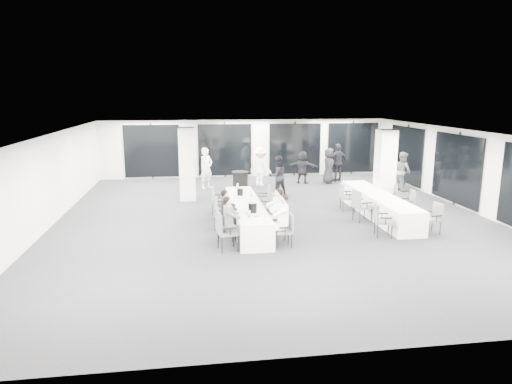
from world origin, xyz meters
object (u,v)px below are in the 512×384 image
chair_side_right_near (434,216)px  ice_bucket_near (253,208)px  chair_main_left_mid (220,211)px  chair_main_right_mid (275,213)px  chair_main_left_second (222,222)px  chair_main_right_near (286,228)px  chair_main_left_near (224,229)px  standing_guest_c (261,164)px  chair_main_left_fourth (218,205)px  chair_side_right_far (391,195)px  chair_side_right_mid (408,203)px  chair_main_right_far (265,197)px  standing_guest_b (277,173)px  chair_side_left_far (345,195)px  standing_guest_e (329,163)px  banquet_table_side (378,205)px  standing_guest_a (206,165)px  standing_guest_g (187,160)px  chair_side_left_near (381,218)px  chair_main_right_second (281,220)px  standing_guest_f (303,165)px  standing_guest_h (402,169)px  banquet_table_main (246,214)px  cocktail_table (240,183)px  chair_side_left_mid (360,204)px  chair_main_right_fourth (269,205)px  ice_bucket_far (240,192)px  chair_main_left_far (216,198)px  standing_guest_d (338,160)px

chair_side_right_near → ice_bucket_near: (-5.31, 0.32, 0.37)m
chair_main_left_mid → chair_main_right_mid: size_ratio=1.11×
chair_main_left_second → chair_main_right_near: bearing=69.1°
chair_main_left_near → ice_bucket_near: size_ratio=3.70×
standing_guest_c → chair_main_right_mid: bearing=130.0°
chair_main_left_mid → chair_main_left_fourth: (0.00, 0.83, -0.02)m
chair_side_right_near → chair_side_right_far: 2.93m
chair_side_right_mid → chair_main_right_mid: bearing=108.1°
chair_main_right_far → standing_guest_b: size_ratio=0.53×
chair_side_left_far → standing_guest_e: size_ratio=0.52×
chair_main_left_fourth → chair_main_right_near: chair_main_left_fourth is taller
ice_bucket_near → banquet_table_side: bearing=21.2°
standing_guest_a → standing_guest_g: size_ratio=0.98×
chair_side_left_near → chair_main_right_second: bearing=-83.9°
chair_side_left_far → standing_guest_f: size_ratio=0.56×
chair_main_right_second → standing_guest_a: size_ratio=0.47×
chair_side_right_mid → standing_guest_h: size_ratio=0.51×
banquet_table_main → chair_side_right_far: bearing=14.9°
cocktail_table → chair_main_left_near: size_ratio=0.96×
chair_side_left_mid → chair_side_right_mid: bearing=82.4°
standing_guest_f → standing_guest_h: bearing=-176.5°
chair_main_right_near → chair_main_right_far: 3.61m
cocktail_table → chair_main_right_mid: (0.54, -4.82, 0.00)m
standing_guest_c → cocktail_table: bearing=104.3°
chair_main_right_fourth → ice_bucket_far: bearing=58.7°
chair_side_right_mid → standing_guest_c: (-3.96, 6.15, 0.43)m
chair_main_right_second → standing_guest_a: 7.65m
chair_side_right_mid → ice_bucket_far: size_ratio=4.11×
chair_main_right_fourth → chair_side_left_far: (2.86, 0.84, 0.05)m
chair_main_right_far → chair_main_left_far: bearing=101.8°
cocktail_table → standing_guest_a: (-1.30, 1.66, 0.50)m
chair_side_left_near → chair_side_left_far: 3.05m
chair_side_right_far → standing_guest_g: bearing=57.5°
chair_side_left_mid → ice_bucket_near: size_ratio=3.68×
chair_main_left_near → chair_side_left_mid: (4.52, 2.19, -0.00)m
chair_main_right_second → ice_bucket_near: 0.89m
chair_main_right_second → standing_guest_d: size_ratio=0.46×
standing_guest_d → standing_guest_f: 1.77m
chair_main_right_fourth → chair_side_right_far: bearing=-86.4°
banquet_table_main → chair_main_left_mid: (-0.83, -0.19, 0.18)m
banquet_table_side → chair_side_left_near: (-0.83, -2.13, 0.17)m
banquet_table_side → chair_main_right_fourth: bearing=178.7°
chair_main_left_far → chair_main_right_mid: (1.66, -2.05, -0.04)m
ice_bucket_near → chair_side_right_mid: bearing=13.8°
standing_guest_c → chair_side_left_near: bearing=151.1°
chair_side_right_near → chair_main_left_fourth: bearing=63.6°
banquet_table_main → standing_guest_b: bearing=67.1°
standing_guest_g → chair_main_left_fourth: bearing=-35.6°
chair_main_left_mid → chair_side_left_far: (4.52, 1.66, -0.01)m
standing_guest_b → standing_guest_h: bearing=164.3°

